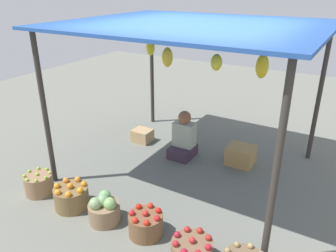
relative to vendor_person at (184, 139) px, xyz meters
The scene contains 10 objects.
ground_plane 0.51m from the vendor_person, 48.83° to the right, with size 14.00×14.00×0.00m, color slate.
market_stall_structure 1.77m from the vendor_person, 48.02° to the right, with size 3.33×2.89×2.16m.
vendor_person is the anchor object (origin of this frame).
basket_limes 2.27m from the vendor_person, 121.37° to the right, with size 0.38×0.38×0.31m.
basket_oranges 2.02m from the vendor_person, 106.49° to the right, with size 0.43×0.43×0.35m.
basket_cabbages 1.94m from the vendor_person, 90.92° to the right, with size 0.38×0.38×0.37m.
basket_red_tomatoes 1.95m from the vendor_person, 74.40° to the right, with size 0.39×0.39×0.32m.
basket_red_apples 2.31m from the vendor_person, 59.64° to the right, with size 0.43×0.43×0.33m.
wooden_crate_near_vendor 0.94m from the vendor_person, 13.65° to the left, with size 0.41×0.36×0.30m, color #AC874E.
wooden_crate_stacked_rear 0.92m from the vendor_person, behind, with size 0.33×0.28×0.22m, color tan.
Camera 1 is at (2.00, -4.01, 2.64)m, focal length 35.64 mm.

